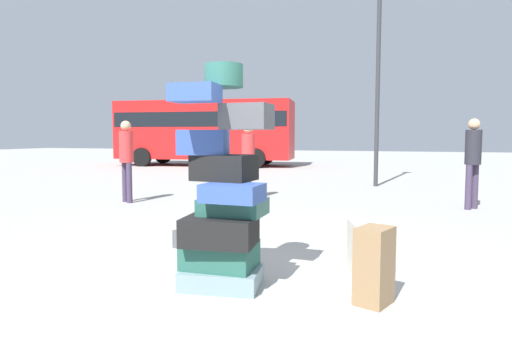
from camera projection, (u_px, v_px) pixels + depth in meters
ground_plane at (222, 279)px, 4.35m from camera, size 80.00×80.00×0.00m
suitcase_tower at (223, 201)px, 4.09m from camera, size 0.95×0.83×2.10m
suitcase_charcoal_upright_blue at (204, 240)px, 5.55m from camera, size 0.81×0.64×0.23m
suitcase_brown_right_side at (374, 266)px, 3.70m from camera, size 0.35×0.39×0.67m
suitcase_cream_foreground_near at (364, 247)px, 4.58m from camera, size 0.40×0.48×0.53m
person_bearded_onlooker at (126, 154)px, 9.37m from camera, size 0.31×0.30×1.77m
person_tourist_with_camera at (248, 154)px, 9.86m from camera, size 0.30×0.34×1.72m
person_passerby_in_red at (473, 155)px, 8.48m from camera, size 0.30×0.30×1.78m
parked_bus at (205, 128)px, 21.37m from camera, size 8.82×3.47×3.15m
lamp_post at (379, 34)px, 12.18m from camera, size 0.36×0.36×6.72m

